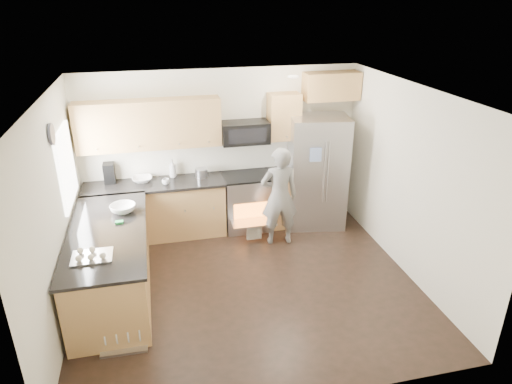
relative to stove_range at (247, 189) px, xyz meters
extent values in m
plane|color=black|center=(-0.35, -1.69, -0.68)|extent=(4.50, 4.50, 0.00)
cube|color=white|center=(-0.35, 0.31, 0.62)|extent=(4.50, 0.04, 2.60)
cube|color=white|center=(-0.35, -3.69, 0.62)|extent=(4.50, 0.04, 2.60)
cube|color=white|center=(-2.60, -1.69, 0.62)|extent=(0.04, 4.00, 2.60)
cube|color=white|center=(1.90, -1.69, 0.62)|extent=(0.04, 4.00, 2.60)
cube|color=white|center=(-0.35, -1.69, 1.92)|extent=(4.50, 4.00, 0.04)
cube|color=white|center=(-2.58, -0.69, 0.87)|extent=(0.04, 1.00, 1.00)
cylinder|color=beige|center=(0.55, -0.59, 1.91)|extent=(0.14, 0.14, 0.02)
cylinder|color=#474754|center=(-2.57, -1.24, 1.47)|extent=(0.03, 0.26, 0.26)
cube|color=tan|center=(-1.48, 0.01, -0.24)|extent=(2.15, 0.60, 0.87)
cube|color=black|center=(-1.48, 0.00, 0.23)|extent=(2.19, 0.64, 0.04)
cube|color=tan|center=(0.65, 0.01, -0.24)|extent=(0.50, 0.60, 0.87)
cube|color=black|center=(0.65, 0.00, 0.23)|extent=(0.54, 0.64, 0.04)
cube|color=tan|center=(-1.47, 0.14, 1.15)|extent=(2.16, 0.33, 0.74)
cube|color=tan|center=(0.65, 0.14, 1.15)|extent=(0.50, 0.33, 0.74)
cube|color=tan|center=(1.43, 0.14, 1.60)|extent=(0.90, 0.33, 0.44)
imported|color=white|center=(-1.66, 0.12, 0.29)|extent=(0.31, 0.31, 0.08)
imported|color=white|center=(-1.17, 0.20, 0.40)|extent=(0.11, 0.11, 0.29)
imported|color=white|center=(-1.30, -0.09, 0.29)|extent=(0.12, 0.12, 0.09)
cylinder|color=#B7B7BC|center=(-0.72, 0.11, 0.32)|extent=(0.20, 0.20, 0.14)
cube|color=black|center=(-2.14, 0.20, 0.40)|extent=(0.17, 0.20, 0.31)
cylinder|color=#B7B7BC|center=(0.73, 0.07, 0.29)|extent=(0.11, 0.11, 0.09)
cube|color=tan|center=(-2.10, -1.44, -0.24)|extent=(0.90, 2.30, 0.87)
cube|color=black|center=(-2.10, -1.44, 0.23)|extent=(0.96, 2.36, 0.04)
imported|color=white|center=(-1.91, -0.94, 0.30)|extent=(0.34, 0.34, 0.11)
cube|color=#38C45E|center=(-1.95, -1.27, 0.26)|extent=(0.10, 0.07, 0.03)
cube|color=#B7B7BC|center=(-2.22, -2.06, 0.29)|extent=(0.44, 0.34, 0.09)
cube|color=#B7B7BC|center=(0.00, -0.01, -0.23)|extent=(0.76, 0.62, 0.90)
cube|color=black|center=(0.00, -0.01, 0.24)|extent=(0.76, 0.60, 0.03)
cube|color=orange|center=(0.00, -0.33, -0.28)|extent=(0.56, 0.02, 0.34)
cube|color=#B7B7BC|center=(0.00, -0.49, -0.36)|extent=(0.70, 0.34, 0.03)
cube|color=white|center=(0.00, -0.54, -0.50)|extent=(0.24, 0.03, 0.28)
cube|color=black|center=(0.00, 0.11, 0.94)|extent=(0.76, 0.40, 0.34)
cube|color=#B7B7BC|center=(1.17, -0.13, 0.26)|extent=(1.02, 0.86, 1.87)
cylinder|color=#B7B7BC|center=(1.14, -0.50, 0.39)|extent=(0.02, 0.02, 1.01)
cylinder|color=#B7B7BC|center=(1.20, -0.50, 0.39)|extent=(0.02, 0.02, 1.01)
cube|color=#FF93CC|center=(1.37, -0.49, 0.19)|extent=(0.24, 0.05, 0.30)
cube|color=#9AB7F6|center=(0.98, -0.49, 0.69)|extent=(0.18, 0.04, 0.22)
imported|color=gray|center=(0.38, -0.63, 0.11)|extent=(0.60, 0.41, 1.58)
cube|color=#B7B7BC|center=(-1.95, -2.47, -0.66)|extent=(0.52, 0.42, 0.03)
cylinder|color=white|center=(-2.13, -2.46, -0.50)|extent=(0.02, 0.29, 0.29)
cylinder|color=white|center=(-2.01, -2.47, -0.50)|extent=(0.02, 0.29, 0.29)
cylinder|color=white|center=(-1.89, -2.47, -0.50)|extent=(0.02, 0.29, 0.29)
cylinder|color=white|center=(-1.77, -2.47, -0.50)|extent=(0.02, 0.29, 0.29)
camera|label=1|loc=(-1.42, -6.76, 2.98)|focal=32.00mm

